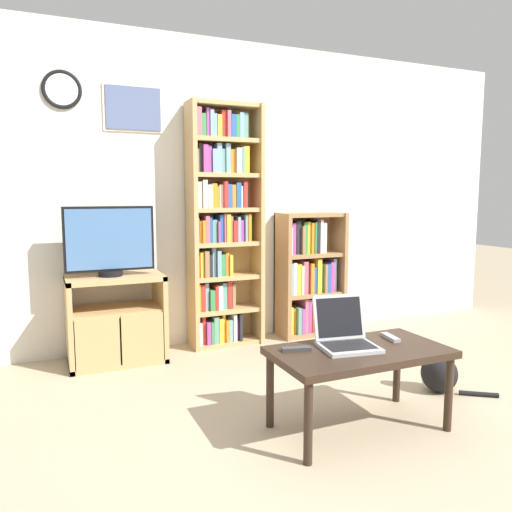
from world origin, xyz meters
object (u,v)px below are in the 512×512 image
laptop (345,334)px  tv_stand (116,319)px  bookshelf_tall (221,225)px  remote_far_from_laptop (390,337)px  cat (438,372)px  television (109,241)px  coffee_table (359,358)px  remote_near_laptop (296,349)px  bookshelf_short (308,277)px

laptop → tv_stand: bearing=130.8°
bookshelf_tall → laptop: (0.11, -1.73, -0.52)m
remote_far_from_laptop → cat: remote_far_from_laptop is taller
bookshelf_tall → laptop: 1.80m
television → cat: bearing=-37.4°
television → coffee_table: television is taller
tv_stand → remote_far_from_laptop: size_ratio=4.36×
television → coffee_table: size_ratio=0.69×
bookshelf_tall → coffee_table: size_ratio=2.13×
tv_stand → television: size_ratio=1.09×
bookshelf_tall → remote_far_from_laptop: (0.43, -1.72, -0.57)m
coffee_table → remote_near_laptop: size_ratio=5.80×
bookshelf_short → remote_far_from_laptop: size_ratio=6.84×
bookshelf_short → coffee_table: bookshelf_short is taller
tv_stand → cat: (1.86, -1.44, -0.21)m
tv_stand → laptop: (1.02, -1.60, 0.18)m
tv_stand → cat: tv_stand is taller
bookshelf_short → tv_stand: bearing=-176.3°
coffee_table → laptop: size_ratio=2.80×
tv_stand → bookshelf_short: size_ratio=0.64×
coffee_table → cat: size_ratio=2.19×
coffee_table → remote_far_from_laptop: (0.27, 0.09, 0.06)m
remote_far_from_laptop → television: bearing=140.0°
bookshelf_tall → remote_near_laptop: size_ratio=12.33×
television → bookshelf_short: 1.83m
television → remote_far_from_laptop: 2.15m
tv_stand → laptop: size_ratio=2.10×
television → coffee_table: bearing=-56.8°
tv_stand → remote_near_laptop: tv_stand is taller
tv_stand → bookshelf_short: 1.76m
tv_stand → bookshelf_tall: bearing=8.0°
cat → tv_stand: bearing=109.2°
cat → remote_far_from_laptop: bearing=162.9°
bookshelf_short → cat: bearing=-85.9°
coffee_table → remote_far_from_laptop: 0.29m
television → bookshelf_short: (1.78, 0.11, -0.41)m
bookshelf_tall → coffee_table: bearing=-84.9°
remote_far_from_laptop → cat: 0.64m
remote_near_laptop → cat: remote_near_laptop is taller
tv_stand → laptop: bearing=-57.6°
coffee_table → remote_near_laptop: 0.36m
coffee_table → laptop: bearing=123.7°
coffee_table → laptop: laptop is taller
tv_stand → remote_far_from_laptop: (1.34, -1.59, 0.13)m
laptop → remote_near_laptop: laptop is taller
laptop → bookshelf_tall: bearing=102.0°
remote_near_laptop → cat: bearing=110.2°
bookshelf_tall → coffee_table: (0.16, -1.80, -0.63)m
remote_near_laptop → remote_far_from_laptop: size_ratio=1.01×
bookshelf_short → coffee_table: 1.92m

